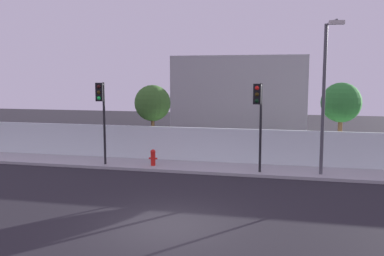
{
  "coord_description": "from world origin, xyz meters",
  "views": [
    {
      "loc": [
        3.68,
        -12.47,
        4.75
      ],
      "look_at": [
        -0.72,
        6.5,
        2.31
      ],
      "focal_mm": 39.65,
      "sensor_mm": 36.0,
      "label": 1
    }
  ],
  "objects_px": {
    "traffic_light_left": "(259,108)",
    "roadside_tree_midleft": "(341,103)",
    "roadside_tree_leftmost": "(153,103)",
    "traffic_light_center": "(101,105)",
    "street_lamp_curbside": "(325,87)",
    "fire_hydrant": "(153,157)"
  },
  "relations": [
    {
      "from": "traffic_light_left",
      "to": "fire_hydrant",
      "type": "relative_size",
      "value": 5.05
    },
    {
      "from": "traffic_light_center",
      "to": "roadside_tree_leftmost",
      "type": "xyz_separation_m",
      "value": [
        1.39,
        3.87,
        -0.13
      ]
    },
    {
      "from": "traffic_light_left",
      "to": "roadside_tree_leftmost",
      "type": "height_order",
      "value": "traffic_light_left"
    },
    {
      "from": "traffic_light_center",
      "to": "street_lamp_curbside",
      "type": "bearing_deg",
      "value": 2.52
    },
    {
      "from": "fire_hydrant",
      "to": "roadside_tree_midleft",
      "type": "xyz_separation_m",
      "value": [
        9.35,
        3.11,
        2.69
      ]
    },
    {
      "from": "traffic_light_center",
      "to": "roadside_tree_midleft",
      "type": "bearing_deg",
      "value": 18.2
    },
    {
      "from": "street_lamp_curbside",
      "to": "fire_hydrant",
      "type": "bearing_deg",
      "value": 177.99
    },
    {
      "from": "traffic_light_center",
      "to": "fire_hydrant",
      "type": "bearing_deg",
      "value": 17.47
    },
    {
      "from": "traffic_light_left",
      "to": "roadside_tree_leftmost",
      "type": "distance_m",
      "value": 7.59
    },
    {
      "from": "roadside_tree_midleft",
      "to": "traffic_light_center",
      "type": "bearing_deg",
      "value": -161.8
    },
    {
      "from": "traffic_light_left",
      "to": "roadside_tree_midleft",
      "type": "bearing_deg",
      "value": 45.66
    },
    {
      "from": "traffic_light_center",
      "to": "fire_hydrant",
      "type": "xyz_separation_m",
      "value": [
        2.41,
        0.76,
        -2.65
      ]
    },
    {
      "from": "traffic_light_center",
      "to": "roadside_tree_midleft",
      "type": "height_order",
      "value": "traffic_light_center"
    },
    {
      "from": "traffic_light_left",
      "to": "street_lamp_curbside",
      "type": "xyz_separation_m",
      "value": [
        2.9,
        0.68,
        0.96
      ]
    },
    {
      "from": "roadside_tree_leftmost",
      "to": "traffic_light_center",
      "type": "bearing_deg",
      "value": -109.73
    },
    {
      "from": "traffic_light_center",
      "to": "roadside_tree_leftmost",
      "type": "distance_m",
      "value": 4.11
    },
    {
      "from": "traffic_light_left",
      "to": "street_lamp_curbside",
      "type": "bearing_deg",
      "value": 13.13
    },
    {
      "from": "traffic_light_center",
      "to": "roadside_tree_leftmost",
      "type": "height_order",
      "value": "traffic_light_center"
    },
    {
      "from": "traffic_light_left",
      "to": "traffic_light_center",
      "type": "height_order",
      "value": "traffic_light_center"
    },
    {
      "from": "street_lamp_curbside",
      "to": "roadside_tree_midleft",
      "type": "bearing_deg",
      "value": 72.32
    },
    {
      "from": "street_lamp_curbside",
      "to": "fire_hydrant",
      "type": "distance_m",
      "value": 9.03
    },
    {
      "from": "traffic_light_left",
      "to": "traffic_light_center",
      "type": "xyz_separation_m",
      "value": [
        -7.78,
        0.21,
        -0.01
      ]
    }
  ]
}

